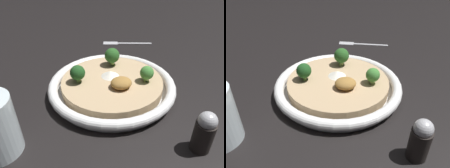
% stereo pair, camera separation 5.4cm
% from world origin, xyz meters
% --- Properties ---
extents(ground_plane, '(6.00, 6.00, 0.00)m').
position_xyz_m(ground_plane, '(0.00, 0.00, 0.00)').
color(ground_plane, black).
extents(risotto_bowl, '(0.31, 0.31, 0.03)m').
position_xyz_m(risotto_bowl, '(0.00, 0.00, 0.02)').
color(risotto_bowl, white).
rests_on(risotto_bowl, ground_plane).
extents(cheese_sprinkle, '(0.04, 0.04, 0.01)m').
position_xyz_m(cheese_sprinkle, '(-0.00, -0.02, 0.04)').
color(cheese_sprinkle, white).
rests_on(cheese_sprinkle, risotto_bowl).
extents(crispy_onion_garnish, '(0.05, 0.04, 0.02)m').
position_xyz_m(crispy_onion_garnish, '(-0.01, 0.04, 0.05)').
color(crispy_onion_garnish, '#A37538').
rests_on(crispy_onion_garnish, risotto_bowl).
extents(broccoli_front, '(0.04, 0.04, 0.05)m').
position_xyz_m(broccoli_front, '(-0.02, -0.07, 0.06)').
color(broccoli_front, '#84A856').
rests_on(broccoli_front, risotto_bowl).
extents(broccoli_front_right, '(0.04, 0.04, 0.04)m').
position_xyz_m(broccoli_front_right, '(0.08, -0.01, 0.06)').
color(broccoli_front_right, '#759E4C').
rests_on(broccoli_front_right, risotto_bowl).
extents(broccoli_back_left, '(0.03, 0.03, 0.04)m').
position_xyz_m(broccoli_back_left, '(-0.08, 0.03, 0.06)').
color(broccoli_back_left, '#84A856').
rests_on(broccoli_back_left, risotto_bowl).
extents(fork_utensil, '(0.18, 0.07, 0.00)m').
position_xyz_m(fork_utensil, '(-0.11, -0.29, 0.00)').
color(fork_utensil, '#B7B7BC').
rests_on(fork_utensil, ground_plane).
extents(pepper_shaker, '(0.04, 0.04, 0.08)m').
position_xyz_m(pepper_shaker, '(-0.11, 0.22, 0.04)').
color(pepper_shaker, black).
rests_on(pepper_shaker, ground_plane).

